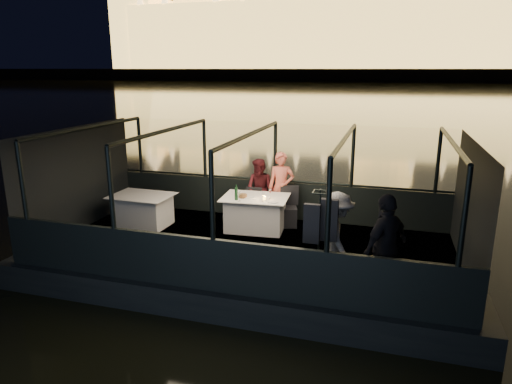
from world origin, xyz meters
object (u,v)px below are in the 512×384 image
(chair_port_left, at_px, (252,204))
(passenger_dark, at_px, (385,247))
(dining_table_aft, at_px, (143,209))
(person_woman_coral, at_px, (281,191))
(passenger_stripe, at_px, (337,232))
(chair_port_right, at_px, (287,207))
(person_man_maroon, at_px, (260,189))
(coat_stand, at_px, (319,235))
(dining_table_central, at_px, (255,213))
(wine_bottle, at_px, (236,193))

(chair_port_left, bearing_deg, passenger_dark, -49.29)
(dining_table_aft, bearing_deg, passenger_dark, -20.22)
(person_woman_coral, relative_size, passenger_stripe, 1.08)
(chair_port_right, height_order, person_man_maroon, person_man_maroon)
(dining_table_aft, relative_size, person_woman_coral, 0.82)
(passenger_stripe, bearing_deg, dining_table_aft, 50.17)
(dining_table_aft, relative_size, person_man_maroon, 0.93)
(coat_stand, distance_m, person_woman_coral, 3.38)
(dining_table_central, relative_size, coat_stand, 0.87)
(dining_table_aft, distance_m, person_woman_coral, 3.23)
(chair_port_right, distance_m, person_man_maroon, 0.83)
(dining_table_central, height_order, chair_port_left, chair_port_left)
(chair_port_left, height_order, person_woman_coral, person_woman_coral)
(person_man_maroon, height_order, passenger_dark, passenger_dark)
(chair_port_right, bearing_deg, dining_table_central, -160.50)
(coat_stand, height_order, person_woman_coral, coat_stand)
(person_man_maroon, bearing_deg, passenger_dark, -34.41)
(person_woman_coral, distance_m, person_man_maroon, 0.51)
(dining_table_central, relative_size, chair_port_left, 1.80)
(chair_port_left, relative_size, person_man_maroon, 0.55)
(dining_table_aft, relative_size, wine_bottle, 4.10)
(chair_port_left, bearing_deg, chair_port_right, -5.33)
(dining_table_aft, bearing_deg, chair_port_left, 20.82)
(dining_table_aft, bearing_deg, person_woman_coral, 21.31)
(coat_stand, bearing_deg, person_woman_coral, 113.84)
(chair_port_left, height_order, passenger_dark, passenger_dark)
(dining_table_aft, relative_size, passenger_stripe, 0.89)
(passenger_dark, bearing_deg, coat_stand, -59.64)
(dining_table_central, xyz_separation_m, dining_table_aft, (-2.57, -0.45, 0.00))
(dining_table_aft, xyz_separation_m, coat_stand, (4.35, -1.92, 0.51))
(dining_table_aft, distance_m, passenger_stripe, 4.87)
(chair_port_left, height_order, person_man_maroon, person_man_maroon)
(passenger_stripe, bearing_deg, coat_stand, 125.94)
(chair_port_right, height_order, passenger_dark, passenger_dark)
(chair_port_left, distance_m, passenger_stripe, 3.33)
(dining_table_aft, relative_size, chair_port_right, 1.52)
(chair_port_left, distance_m, chair_port_right, 0.85)
(passenger_stripe, bearing_deg, passenger_dark, -141.18)
(chair_port_left, xyz_separation_m, coat_stand, (2.00, -2.81, 0.45))
(dining_table_central, xyz_separation_m, passenger_stripe, (2.03, -1.98, 0.47))
(dining_table_aft, height_order, person_man_maroon, person_man_maroon)
(coat_stand, relative_size, wine_bottle, 5.01)
(dining_table_central, relative_size, wine_bottle, 4.34)
(person_man_maroon, bearing_deg, passenger_stripe, -39.03)
(person_man_maroon, relative_size, passenger_dark, 0.87)
(passenger_dark, bearing_deg, chair_port_right, -108.56)
(dining_table_central, bearing_deg, passenger_dark, -40.74)
(chair_port_left, xyz_separation_m, wine_bottle, (-0.11, -0.79, 0.47))
(dining_table_aft, xyz_separation_m, passenger_stripe, (4.60, -1.53, 0.47))
(dining_table_central, distance_m, coat_stand, 3.00)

